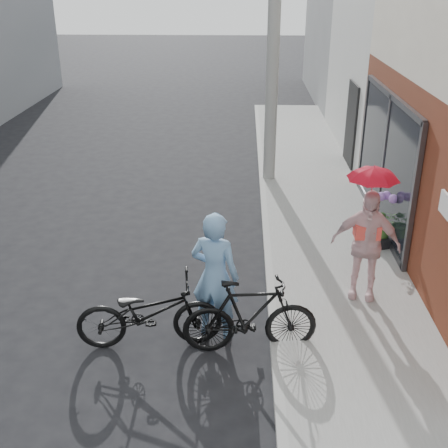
# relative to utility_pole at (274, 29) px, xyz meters

# --- Properties ---
(ground) EXTENTS (80.00, 80.00, 0.00)m
(ground) POSITION_rel_utility_pole_xyz_m (-1.10, -6.00, -3.50)
(ground) COLOR black
(ground) RESTS_ON ground
(sidewalk) EXTENTS (2.20, 24.00, 0.12)m
(sidewalk) POSITION_rel_utility_pole_xyz_m (1.00, -4.00, -3.44)
(sidewalk) COLOR gray
(sidewalk) RESTS_ON ground
(curb) EXTENTS (0.12, 24.00, 0.12)m
(curb) POSITION_rel_utility_pole_xyz_m (-0.16, -4.00, -3.44)
(curb) COLOR #9E9E99
(curb) RESTS_ON ground
(east_building_far) EXTENTS (8.00, 8.00, 7.00)m
(east_building_far) POSITION_rel_utility_pole_xyz_m (6.10, 10.00, 0.00)
(east_building_far) COLOR gray
(east_building_far) RESTS_ON ground
(utility_pole) EXTENTS (0.28, 0.28, 7.00)m
(utility_pole) POSITION_rel_utility_pole_xyz_m (0.00, 0.00, 0.00)
(utility_pole) COLOR #9E9E99
(utility_pole) RESTS_ON ground
(officer) EXTENTS (0.77, 0.63, 1.84)m
(officer) POSITION_rel_utility_pole_xyz_m (-0.97, -6.21, -2.58)
(officer) COLOR #709CC8
(officer) RESTS_ON ground
(bike_left) EXTENTS (1.99, 0.91, 1.01)m
(bike_left) POSITION_rel_utility_pole_xyz_m (-1.84, -6.49, -2.99)
(bike_left) COLOR black
(bike_left) RESTS_ON ground
(bike_right) EXTENTS (1.81, 0.68, 1.06)m
(bike_right) POSITION_rel_utility_pole_xyz_m (-0.50, -6.56, -2.97)
(bike_right) COLOR black
(bike_right) RESTS_ON ground
(kimono_woman) EXTENTS (1.07, 0.64, 1.70)m
(kimono_woman) POSITION_rel_utility_pole_xyz_m (1.19, -5.29, -2.53)
(kimono_woman) COLOR beige
(kimono_woman) RESTS_ON sidewalk
(parasol) EXTENTS (0.70, 0.70, 0.62)m
(parasol) POSITION_rel_utility_pole_xyz_m (1.19, -5.29, -1.37)
(parasol) COLOR red
(parasol) RESTS_ON kimono_woman
(planter) EXTENTS (0.43, 0.43, 0.18)m
(planter) POSITION_rel_utility_pole_xyz_m (1.90, -3.58, -3.29)
(planter) COLOR black
(planter) RESTS_ON sidewalk
(potted_plant) EXTENTS (0.48, 0.42, 0.53)m
(potted_plant) POSITION_rel_utility_pole_xyz_m (1.90, -3.58, -2.94)
(potted_plant) COLOR #345E25
(potted_plant) RESTS_ON planter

